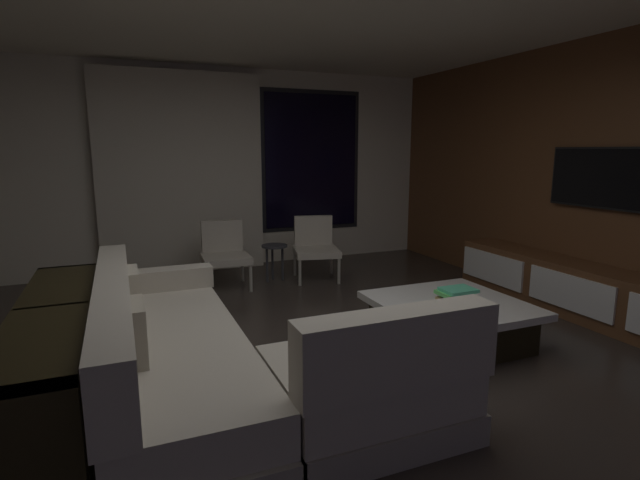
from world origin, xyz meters
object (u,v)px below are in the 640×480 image
at_px(book_stack_on_coffee_table, 456,294).
at_px(accent_chair_by_curtain, 224,251).
at_px(media_console, 590,294).
at_px(side_stool, 274,252).
at_px(accent_chair_near_window, 315,244).
at_px(sectional_couch, 219,362).
at_px(coffee_table, 449,321).
at_px(console_table_behind_couch, 57,360).
at_px(mounted_tv, 597,178).

distance_m(book_stack_on_coffee_table, accent_chair_by_curtain, 2.84).
distance_m(accent_chair_by_curtain, media_console, 3.90).
distance_m(book_stack_on_coffee_table, side_stool, 2.58).
bearing_deg(accent_chair_near_window, sectional_couch, -122.97).
distance_m(coffee_table, accent_chair_near_window, 2.43).
distance_m(accent_chair_near_window, side_stool, 0.53).
height_order(accent_chair_near_window, side_stool, accent_chair_near_window).
xyz_separation_m(media_console, console_table_behind_couch, (-4.50, -0.09, 0.16)).
distance_m(coffee_table, accent_chair_by_curtain, 2.83).
distance_m(accent_chair_near_window, console_table_behind_couch, 3.68).
relative_size(accent_chair_near_window, side_stool, 1.70).
relative_size(coffee_table, accent_chair_by_curtain, 1.49).
relative_size(media_console, console_table_behind_couch, 1.48).
xyz_separation_m(sectional_couch, accent_chair_near_window, (1.74, 2.68, 0.14)).
bearing_deg(coffee_table, sectional_couch, -171.97).
height_order(sectional_couch, mounted_tv, mounted_tv).
bearing_deg(media_console, console_table_behind_couch, -178.82).
height_order(book_stack_on_coffee_table, side_stool, book_stack_on_coffee_table).
height_order(accent_chair_by_curtain, media_console, accent_chair_by_curtain).
height_order(coffee_table, accent_chair_near_window, accent_chair_near_window).
bearing_deg(accent_chair_by_curtain, book_stack_on_coffee_table, -58.98).
bearing_deg(accent_chair_near_window, book_stack_on_coffee_table, -82.35).
bearing_deg(media_console, mounted_tv, 47.59).
xyz_separation_m(accent_chair_near_window, mounted_tv, (2.03, -2.26, 0.92)).
xyz_separation_m(side_stool, media_console, (2.37, -2.51, -0.12)).
height_order(side_stool, media_console, media_console).
xyz_separation_m(accent_chair_near_window, accent_chair_by_curtain, (-1.14, 0.05, 0.00)).
distance_m(sectional_couch, console_table_behind_couch, 0.93).
bearing_deg(book_stack_on_coffee_table, coffee_table, -171.20).
height_order(book_stack_on_coffee_table, accent_chair_by_curtain, accent_chair_by_curtain).
bearing_deg(book_stack_on_coffee_table, accent_chair_near_window, 97.65).
distance_m(side_stool, media_console, 3.45).
bearing_deg(side_stool, media_console, -46.63).
bearing_deg(console_table_behind_couch, mounted_tv, 3.55).
distance_m(side_stool, mounted_tv, 3.58).
distance_m(accent_chair_by_curtain, console_table_behind_couch, 3.00).
relative_size(coffee_table, mounted_tv, 1.15).
bearing_deg(book_stack_on_coffee_table, mounted_tv, 4.35).
distance_m(sectional_couch, book_stack_on_coffee_table, 2.09).
bearing_deg(sectional_couch, coffee_table, 8.03).
bearing_deg(side_stool, console_table_behind_couch, -129.29).
bearing_deg(mounted_tv, accent_chair_by_curtain, 143.98).
relative_size(sectional_couch, mounted_tv, 2.48).
bearing_deg(coffee_table, mounted_tv, 4.51).
relative_size(accent_chair_by_curtain, side_stool, 1.70).
bearing_deg(console_table_behind_couch, book_stack_on_coffee_table, 3.09).
distance_m(accent_chair_near_window, media_console, 3.08).
height_order(sectional_couch, book_stack_on_coffee_table, sectional_couch).
relative_size(accent_chair_near_window, accent_chair_by_curtain, 1.00).
bearing_deg(media_console, coffee_table, 177.90).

